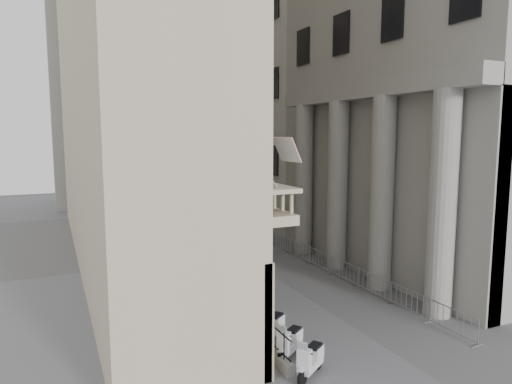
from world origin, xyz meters
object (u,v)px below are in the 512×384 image
scooter_0 (311,377)px  security_tent (159,198)px  info_kiosk (161,232)px  street_lamp (162,186)px  pedestrian_b (207,206)px  pedestrian_a (241,233)px

scooter_0 → security_tent: bearing=-34.1°
scooter_0 → info_kiosk: size_ratio=0.76×
street_lamp → pedestrian_b: 13.38m
info_kiosk → pedestrian_b: info_kiosk is taller
street_lamp → pedestrian_a: 6.66m
security_tent → street_lamp: size_ratio=0.62×
security_tent → street_lamp: bearing=-96.8°
scooter_0 → security_tent: size_ratio=0.33×
pedestrian_a → info_kiosk: bearing=-9.9°
security_tent → pedestrian_a: (4.71, -5.60, -2.14)m
street_lamp → pedestrian_a: (5.05, -2.75, -3.37)m
pedestrian_a → pedestrian_b: bearing=-83.3°
scooter_0 → pedestrian_b: pedestrian_b is taller
info_kiosk → security_tent: bearing=65.6°
info_kiosk → pedestrian_b: bearing=43.5°
street_lamp → info_kiosk: size_ratio=3.72×
pedestrian_b → security_tent: bearing=83.0°
scooter_0 → security_tent: 23.49m
info_kiosk → pedestrian_a: (5.30, -2.41, -0.04)m
security_tent → pedestrian_b: size_ratio=2.74×
security_tent → info_kiosk: (-0.59, -3.18, -2.10)m
pedestrian_a → pedestrian_b: (1.89, 13.64, -0.12)m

